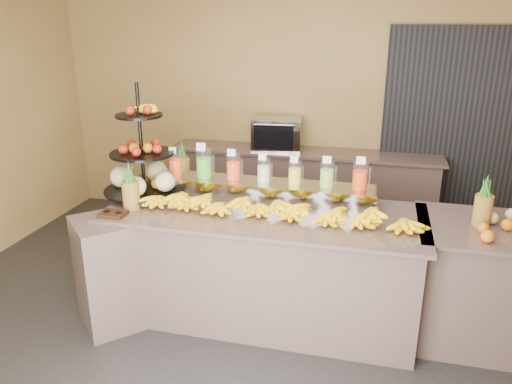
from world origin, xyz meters
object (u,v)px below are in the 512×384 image
at_px(pitcher_tray, 264,190).
at_px(right_fruit_pile, 506,225).
at_px(fruit_stand, 148,169).
at_px(condiment_caddy, 113,214).
at_px(banana_heap, 273,206).
at_px(oven_warmer, 277,133).

distance_m(pitcher_tray, right_fruit_pile, 1.84).
relative_size(fruit_stand, condiment_caddy, 4.86).
xyz_separation_m(pitcher_tray, right_fruit_pile, (1.81, -0.30, -0.00)).
distance_m(pitcher_tray, banana_heap, 0.40).
relative_size(pitcher_tray, condiment_caddy, 9.42).
bearing_deg(right_fruit_pile, fruit_stand, 177.32).
xyz_separation_m(pitcher_tray, oven_warmer, (-0.24, 1.67, 0.11)).
relative_size(pitcher_tray, oven_warmer, 3.35).
bearing_deg(banana_heap, condiment_caddy, -166.24).
relative_size(condiment_caddy, oven_warmer, 0.36).
bearing_deg(fruit_stand, condiment_caddy, -107.45).
relative_size(fruit_stand, right_fruit_pile, 2.20).
bearing_deg(banana_heap, pitcher_tray, 113.14).
bearing_deg(condiment_caddy, right_fruit_pile, 7.15).
height_order(banana_heap, condiment_caddy, banana_heap).
bearing_deg(pitcher_tray, banana_heap, -66.86).
relative_size(banana_heap, fruit_stand, 2.27).
height_order(fruit_stand, condiment_caddy, fruit_stand).
height_order(banana_heap, fruit_stand, fruit_stand).
height_order(banana_heap, right_fruit_pile, right_fruit_pile).
bearing_deg(oven_warmer, pitcher_tray, -87.58).
height_order(fruit_stand, right_fruit_pile, fruit_stand).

